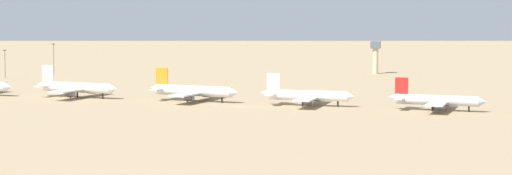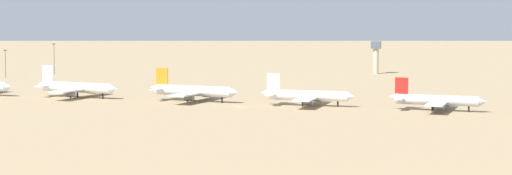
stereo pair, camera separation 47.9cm
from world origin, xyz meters
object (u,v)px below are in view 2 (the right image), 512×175
object	(u,v)px
parked_jet_red_5	(436,100)
control_tower	(376,54)
parked_jet_orange_3	(193,91)
parked_jet_white_4	(307,96)
light_pole_west	(5,62)
light_pole_mid	(54,57)
parked_jet_white_2	(76,87)

from	to	relation	value
parked_jet_red_5	control_tower	world-z (taller)	control_tower
parked_jet_orange_3	control_tower	xyz separation A→B (m)	(43.36, 172.12, 6.84)
parked_jet_white_4	light_pole_west	size ratio (longest dim) A/B	2.47
parked_jet_orange_3	light_pole_west	size ratio (longest dim) A/B	2.65
parked_jet_orange_3	control_tower	bearing A→B (deg)	81.60
light_pole_west	light_pole_mid	world-z (taller)	light_pole_mid
parked_jet_white_4	control_tower	size ratio (longest dim) A/B	2.03
parked_jet_orange_3	light_pole_mid	world-z (taller)	light_pole_mid
parked_jet_white_4	parked_jet_red_5	world-z (taller)	parked_jet_white_4
parked_jet_red_5	light_pole_west	size ratio (longest dim) A/B	2.39
parked_jet_white_2	control_tower	world-z (taller)	control_tower
parked_jet_white_2	light_pole_mid	xyz separation A→B (m)	(-77.44, 112.70, 5.62)
parked_jet_white_2	light_pole_west	bearing A→B (deg)	142.67
control_tower	parked_jet_white_4	bearing A→B (deg)	-88.42
parked_jet_red_5	light_pole_mid	world-z (taller)	light_pole_mid
parked_jet_white_4	parked_jet_red_5	xyz separation A→B (m)	(49.69, -0.87, -0.14)
control_tower	light_pole_mid	xyz separation A→B (m)	(-173.48, -60.51, -1.23)
parked_jet_white_4	parked_jet_orange_3	bearing A→B (deg)	176.45
parked_jet_white_4	parked_jet_red_5	bearing A→B (deg)	-2.69
parked_jet_orange_3	parked_jet_white_4	xyz separation A→B (m)	(48.14, -1.57, -0.28)
parked_jet_red_5	light_pole_mid	xyz separation A→B (m)	(-227.95, 114.05, 6.03)
parked_jet_orange_3	parked_jet_white_4	world-z (taller)	parked_jet_orange_3
parked_jet_white_4	control_tower	xyz separation A→B (m)	(-4.78, 173.68, 7.13)
parked_jet_white_2	control_tower	size ratio (longest dim) A/B	2.17
light_pole_west	light_pole_mid	distance (m)	33.53
parked_jet_white_4	light_pole_mid	distance (m)	211.23
light_pole_mid	parked_jet_white_2	bearing A→B (deg)	-55.51
parked_jet_white_2	parked_jet_white_4	xyz separation A→B (m)	(100.82, -0.48, -0.28)
parked_jet_white_2	light_pole_mid	size ratio (longest dim) A/B	2.31
parked_jet_white_2	light_pole_mid	distance (m)	136.86
control_tower	light_pole_mid	size ratio (longest dim) A/B	1.06
parked_jet_orange_3	parked_jet_white_4	bearing A→B (deg)	3.88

